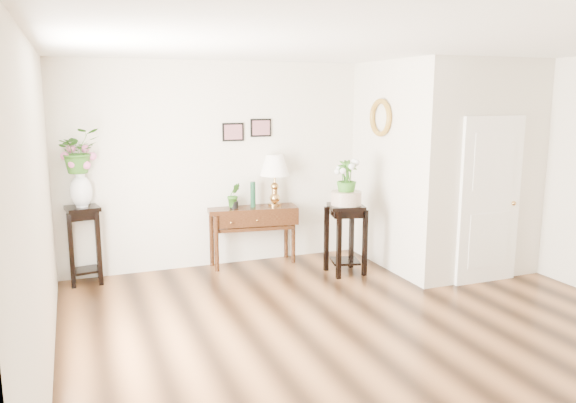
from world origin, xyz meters
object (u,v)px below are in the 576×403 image
console_table (253,236)px  table_lamp (275,181)px  plant_stand_b (345,239)px  plant_stand_a (85,245)px

console_table → table_lamp: (0.33, 0.00, 0.76)m
table_lamp → plant_stand_b: size_ratio=0.78×
plant_stand_a → plant_stand_b: size_ratio=1.06×
table_lamp → plant_stand_b: (0.70, -0.83, -0.70)m
console_table → plant_stand_b: bearing=-31.4°
console_table → table_lamp: table_lamp is taller
console_table → plant_stand_b: 1.32m
plant_stand_a → plant_stand_b: 3.34m
console_table → table_lamp: bearing=7.7°
console_table → plant_stand_b: plant_stand_b is taller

